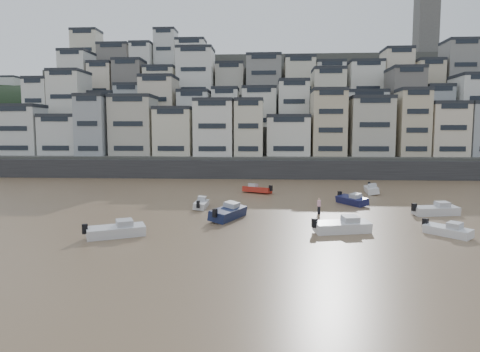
# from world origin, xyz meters

# --- Properties ---
(ground) EXTENTS (400.00, 400.00, 0.00)m
(ground) POSITION_xyz_m (0.00, 0.00, 0.00)
(ground) COLOR #8A6A4A
(ground) RESTS_ON ground
(harbor_wall) EXTENTS (140.00, 3.00, 3.50)m
(harbor_wall) POSITION_xyz_m (10.00, 65.00, 1.75)
(harbor_wall) COLOR #38383A
(harbor_wall) RESTS_ON ground
(hillside) EXTENTS (141.04, 66.00, 50.00)m
(hillside) POSITION_xyz_m (14.73, 104.84, 13.01)
(hillside) COLOR #4C4C47
(hillside) RESTS_ON ground
(boat_a) EXTENTS (5.67, 3.01, 1.47)m
(boat_a) POSITION_xyz_m (13.78, 20.61, 0.74)
(boat_a) COLOR white
(boat_a) RESTS_ON ground
(boat_b) EXTENTS (3.82, 4.19, 1.17)m
(boat_b) POSITION_xyz_m (22.53, 20.10, 0.58)
(boat_b) COLOR silver
(boat_b) RESTS_ON ground
(boat_c) EXTENTS (4.00, 6.25, 1.62)m
(boat_c) POSITION_xyz_m (3.27, 26.02, 0.81)
(boat_c) COLOR #151E43
(boat_c) RESTS_ON ground
(boat_d) EXTENTS (5.50, 2.75, 1.44)m
(boat_d) POSITION_xyz_m (25.13, 29.44, 0.72)
(boat_d) COLOR silver
(boat_d) RESTS_ON ground
(boat_e) EXTENTS (3.79, 5.16, 1.36)m
(boat_e) POSITION_xyz_m (17.52, 35.72, 0.68)
(boat_e) COLOR #151843
(boat_e) RESTS_ON ground
(boat_f) EXTENTS (1.48, 4.42, 1.20)m
(boat_f) POSITION_xyz_m (-0.45, 32.19, 0.60)
(boat_f) COLOR silver
(boat_f) RESTS_ON ground
(boat_h) EXTENTS (4.89, 3.59, 1.29)m
(boat_h) POSITION_xyz_m (5.75, 45.14, 0.64)
(boat_h) COLOR #A31F14
(boat_h) RESTS_ON ground
(boat_i) EXTENTS (2.19, 5.35, 1.42)m
(boat_i) POSITION_xyz_m (22.24, 45.68, 0.71)
(boat_i) COLOR silver
(boat_i) RESTS_ON ground
(boat_j) EXTENTS (5.40, 3.90, 1.42)m
(boat_j) POSITION_xyz_m (-5.42, 17.82, 0.71)
(boat_j) COLOR silver
(boat_j) RESTS_ON ground
(person_pink) EXTENTS (0.44, 0.44, 1.74)m
(person_pink) POSITION_xyz_m (12.80, 29.39, 0.87)
(person_pink) COLOR #ECA7BF
(person_pink) RESTS_ON ground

